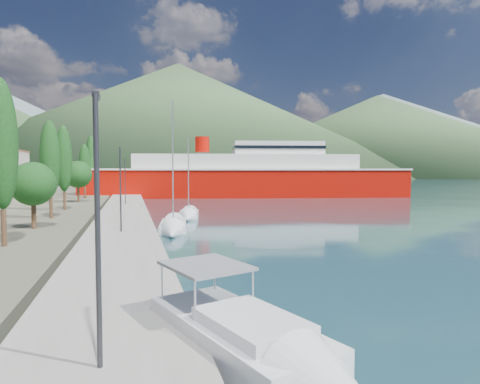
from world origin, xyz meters
name	(u,v)px	position (x,y,z in m)	size (l,w,h in m)	color
ground	(156,186)	(0.00, 120.00, 0.00)	(1400.00, 1400.00, 0.00)	#1A3C46
quay	(124,218)	(-9.00, 26.00, 0.40)	(5.00, 88.00, 0.80)	gray
hills_far	(224,126)	(138.59, 618.73, 77.39)	(1480.00, 900.00, 180.00)	slate
hills_near	(240,127)	(98.04, 372.50, 49.18)	(1010.00, 520.00, 115.00)	#3B5A33
tree_row	(63,165)	(-15.55, 32.41, 5.83)	(3.87, 66.00, 11.25)	#47301E
lamp_posts	(121,185)	(-9.00, 15.12, 4.08)	(0.15, 46.64, 6.06)	#2D2D33
motor_cruiser	(269,366)	(-5.16, -7.51, 0.50)	(4.96, 8.61, 3.05)	black
sailboat_near	(173,229)	(-4.96, 17.06, 0.29)	(3.26, 8.55, 12.00)	silver
sailboat_mid	(188,216)	(-2.37, 26.51, 0.28)	(3.30, 6.85, 9.66)	silver
ferry	(247,177)	(14.63, 62.23, 3.85)	(65.17, 25.54, 12.67)	#B40C04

